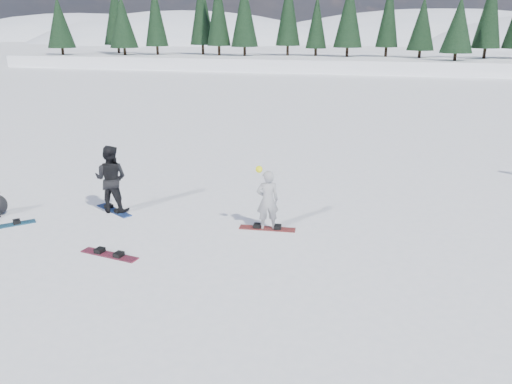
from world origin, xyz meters
TOP-DOWN VIEW (x-y plane):
  - ground at (0.00, 0.00)m, footprint 420.00×420.00m
  - alpine_backdrop at (-11.72, 189.17)m, footprint 412.50×227.00m
  - snowboarder_woman at (2.90, 0.94)m, footprint 0.69×0.58m
  - snowboarder_man at (-1.78, 1.14)m, footprint 1.03×0.84m
  - snowboard_woman at (2.90, 0.94)m, footprint 1.52×0.42m
  - snowboard_man at (-1.78, 1.14)m, footprint 1.45×0.98m
  - snowboard_loose_b at (-0.33, -1.59)m, footprint 1.53×0.51m
  - snowboard_loose_a at (-4.00, -0.68)m, footprint 1.26×1.26m

SIDE VIEW (x-z plane):
  - alpine_backdrop at x=-11.72m, z-range -40.58..12.62m
  - ground at x=0.00m, z-range 0.00..0.00m
  - snowboard_woman at x=2.90m, z-range 0.00..0.03m
  - snowboard_man at x=-1.78m, z-range 0.00..0.03m
  - snowboard_loose_b at x=-0.33m, z-range 0.00..0.03m
  - snowboard_loose_a at x=-4.00m, z-range 0.00..0.03m
  - snowboarder_woman at x=2.90m, z-range -0.06..1.71m
  - snowboarder_man at x=-1.78m, z-range 0.00..1.97m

